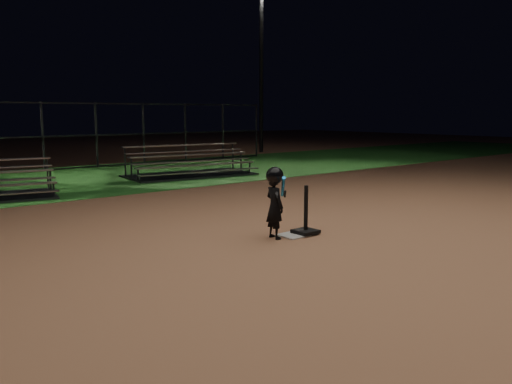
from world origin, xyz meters
The scene contains 8 objects.
ground centered at (0.00, 0.00, 0.00)m, with size 80.00×80.00×0.00m, color #AD714E.
grass_strip centered at (0.00, 10.00, 0.01)m, with size 60.00×8.00×0.01m, color #215E1E.
home_plate centered at (0.00, 0.00, 0.01)m, with size 0.45×0.45×0.02m, color beige.
batting_tee centered at (0.25, -0.06, 0.18)m, with size 0.38×0.38×0.84m.
child_batter centered at (-0.36, 0.08, 0.65)m, with size 0.43×0.59×1.22m.
bleacher_right centered at (3.27, 8.38, 0.21)m, with size 4.41×2.53×1.03m.
backstop_fence centered at (0.00, 13.00, 1.25)m, with size 20.08×0.08×2.50m.
light_pole_right centered at (12.00, 14.94, 4.95)m, with size 0.90×0.53×8.30m.
Camera 1 is at (-6.07, -6.31, 2.11)m, focal length 36.44 mm.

